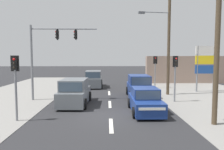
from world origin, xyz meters
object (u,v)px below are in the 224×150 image
at_px(utility_pole_midground_right, 168,34).
at_px(suv_kerbside_parked, 139,87).
at_px(pedestal_signal_right_kerb, 175,71).
at_px(pedestal_signal_far_median, 155,67).
at_px(utility_pole_foreground_right, 215,23).
at_px(traffic_signal_mast, 48,49).
at_px(shopping_plaza_sign, 206,62).
at_px(sedan_crossing_left, 145,101).
at_px(pedestal_signal_left_kerb, 15,77).
at_px(suv_receding_far, 93,79).
at_px(suv_oncoming_mid, 75,93).

height_order(utility_pole_midground_right, suv_kerbside_parked, utility_pole_midground_right).
height_order(pedestal_signal_right_kerb, pedestal_signal_far_median, same).
height_order(utility_pole_foreground_right, traffic_signal_mast, utility_pole_foreground_right).
xyz_separation_m(pedestal_signal_right_kerb, shopping_plaza_sign, (4.59, 4.92, 0.57)).
distance_m(pedestal_signal_right_kerb, pedestal_signal_far_median, 7.46).
bearing_deg(suv_kerbside_parked, sedan_crossing_left, -94.29).
distance_m(pedestal_signal_far_median, sedan_crossing_left, 11.07).
distance_m(traffic_signal_mast, shopping_plaza_sign, 15.10).
bearing_deg(pedestal_signal_far_median, sedan_crossing_left, -105.60).
relative_size(shopping_plaza_sign, suv_kerbside_parked, 1.01).
distance_m(pedestal_signal_left_kerb, sedan_crossing_left, 7.71).
bearing_deg(utility_pole_foreground_right, pedestal_signal_left_kerb, 175.18).
distance_m(pedestal_signal_right_kerb, suv_receding_far, 11.03).
bearing_deg(suv_kerbside_parked, suv_receding_far, 124.51).
distance_m(utility_pole_midground_right, suv_kerbside_parked, 5.47).
height_order(utility_pole_foreground_right, shopping_plaza_sign, utility_pole_foreground_right).
height_order(pedestal_signal_left_kerb, shopping_plaza_sign, shopping_plaza_sign).
distance_m(pedestal_signal_right_kerb, shopping_plaza_sign, 6.76).
bearing_deg(shopping_plaza_sign, suv_kerbside_parked, -158.61).
bearing_deg(utility_pole_midground_right, pedestal_signal_right_kerb, -94.37).
distance_m(traffic_signal_mast, suv_kerbside_parked, 8.26).
distance_m(utility_pole_foreground_right, shopping_plaza_sign, 11.71).
height_order(shopping_plaza_sign, sedan_crossing_left, shopping_plaza_sign).
xyz_separation_m(suv_kerbside_parked, suv_oncoming_mid, (-5.15, -2.95, 0.00)).
bearing_deg(suv_oncoming_mid, suv_kerbside_parked, 29.81).
relative_size(pedestal_signal_right_kerb, suv_oncoming_mid, 0.78).
xyz_separation_m(utility_pole_foreground_right, traffic_signal_mast, (-10.09, 6.70, -1.00)).
xyz_separation_m(pedestal_signal_left_kerb, shopping_plaza_sign, (14.73, 9.75, 0.57)).
relative_size(traffic_signal_mast, sedan_crossing_left, 1.41).
bearing_deg(utility_pole_foreground_right, pedestal_signal_right_kerb, 91.51).
bearing_deg(pedestal_signal_left_kerb, shopping_plaza_sign, 33.51).
bearing_deg(pedestal_signal_left_kerb, suv_kerbside_parked, 42.27).
bearing_deg(pedestal_signal_left_kerb, pedestal_signal_right_kerb, 25.48).
bearing_deg(traffic_signal_mast, shopping_plaza_sign, 15.09).
relative_size(sedan_crossing_left, suv_oncoming_mid, 0.92).
bearing_deg(utility_pole_foreground_right, shopping_plaza_sign, 67.30).
bearing_deg(pedestal_signal_far_median, shopping_plaza_sign, -29.53).
xyz_separation_m(shopping_plaza_sign, suv_receding_far, (-11.41, 3.61, -2.10)).
xyz_separation_m(pedestal_signal_left_kerb, pedestal_signal_far_median, (10.25, 12.29, 0.00)).
height_order(pedestal_signal_right_kerb, shopping_plaza_sign, shopping_plaza_sign).
distance_m(utility_pole_midground_right, suv_receding_far, 9.97).
height_order(pedestal_signal_right_kerb, sedan_crossing_left, pedestal_signal_right_kerb).
xyz_separation_m(utility_pole_foreground_right, shopping_plaza_sign, (4.44, 10.62, -2.16)).
bearing_deg(suv_receding_far, suv_oncoming_mid, -94.75).
height_order(traffic_signal_mast, shopping_plaza_sign, traffic_signal_mast).
xyz_separation_m(utility_pole_midground_right, pedestal_signal_left_kerb, (-10.39, -8.07, -3.11)).
relative_size(utility_pole_midground_right, suv_kerbside_parked, 2.26).
distance_m(pedestal_signal_left_kerb, pedestal_signal_far_median, 16.01).
bearing_deg(suv_oncoming_mid, suv_receding_far, 85.25).
xyz_separation_m(utility_pole_midground_right, suv_oncoming_mid, (-7.84, -4.03, -4.65)).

